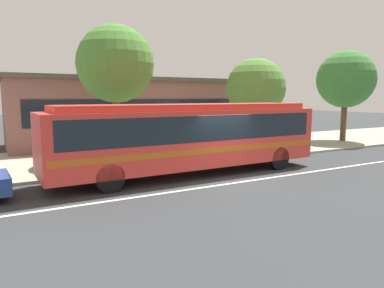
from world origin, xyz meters
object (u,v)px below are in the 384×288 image
pedestrian_walking_along_curb (49,146)px  street_tree_mid_block (256,88)px  bus_stop_sign (249,127)px  street_tree_far_end (346,80)px  street_tree_near_stop (116,64)px  transit_bus (190,134)px  pedestrian_waiting_near_sign (135,144)px

pedestrian_walking_along_curb → street_tree_mid_block: 12.34m
bus_stop_sign → street_tree_far_end: bearing=11.0°
pedestrian_walking_along_curb → street_tree_near_stop: bearing=18.0°
transit_bus → pedestrian_waiting_near_sign: (-1.48, 2.31, -0.59)m
transit_bus → street_tree_near_stop: (-1.66, 4.30, 3.03)m
pedestrian_walking_along_curb → street_tree_far_end: size_ratio=0.28×
transit_bus → street_tree_near_stop: street_tree_near_stop is taller
pedestrian_waiting_near_sign → transit_bus: bearing=-57.3°
street_tree_mid_block → street_tree_far_end: size_ratio=0.87×
street_tree_far_end → street_tree_near_stop: bearing=178.4°
bus_stop_sign → street_tree_far_end: street_tree_far_end is taller
pedestrian_waiting_near_sign → street_tree_near_stop: street_tree_near_stop is taller
transit_bus → pedestrian_walking_along_curb: (-4.94, 3.24, -0.56)m
transit_bus → street_tree_far_end: (14.42, 3.85, 2.68)m
pedestrian_walking_along_curb → street_tree_mid_block: bearing=5.9°
pedestrian_waiting_near_sign → street_tree_mid_block: 9.19m
pedestrian_waiting_near_sign → bus_stop_sign: 6.12m
street_tree_mid_block → street_tree_far_end: (7.36, -0.63, 0.66)m
transit_bus → street_tree_mid_block: (7.06, 4.48, 2.02)m
transit_bus → street_tree_far_end: size_ratio=1.86×
street_tree_near_stop → street_tree_mid_block: (8.72, 0.18, -1.01)m
pedestrian_waiting_near_sign → street_tree_far_end: (15.90, 1.54, 3.27)m
pedestrian_waiting_near_sign → bus_stop_sign: (6.08, -0.37, 0.56)m
street_tree_far_end → bus_stop_sign: bearing=-169.0°
bus_stop_sign → street_tree_mid_block: (2.46, 2.54, 2.05)m
bus_stop_sign → street_tree_near_stop: (-6.26, 2.36, 3.06)m
pedestrian_walking_along_curb → pedestrian_waiting_near_sign: bearing=-15.0°
pedestrian_waiting_near_sign → bus_stop_sign: bus_stop_sign is taller
bus_stop_sign → street_tree_far_end: 10.36m
street_tree_near_stop → street_tree_mid_block: size_ratio=1.20×
pedestrian_waiting_near_sign → pedestrian_walking_along_curb: 3.59m
transit_bus → street_tree_near_stop: size_ratio=1.79×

